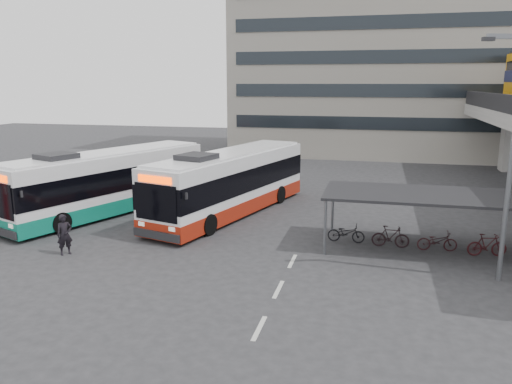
% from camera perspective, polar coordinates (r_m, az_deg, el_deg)
% --- Properties ---
extents(ground, '(120.00, 120.00, 0.00)m').
position_cam_1_polar(ground, '(21.62, -2.42, -7.37)').
color(ground, '#28282B').
rests_on(ground, ground).
extents(bike_shelter, '(10.00, 4.00, 2.54)m').
position_cam_1_polar(bike_shelter, '(23.43, 20.15, -2.68)').
color(bike_shelter, '#595B60').
rests_on(bike_shelter, ground).
extents(office_block, '(30.00, 15.00, 25.00)m').
position_cam_1_polar(office_block, '(55.77, 14.65, 17.35)').
color(office_block, gray).
rests_on(office_block, ground).
extents(road_markings, '(0.15, 7.60, 0.01)m').
position_cam_1_polar(road_markings, '(18.35, 2.58, -11.05)').
color(road_markings, beige).
rests_on(road_markings, ground).
extents(bus_main, '(6.13, 13.13, 3.80)m').
position_cam_1_polar(bus_main, '(28.16, -2.91, 1.03)').
color(bus_main, white).
rests_on(bus_main, ground).
extents(bus_teal, '(7.17, 12.91, 3.78)m').
position_cam_1_polar(bus_teal, '(29.56, -16.47, 1.06)').
color(bus_teal, white).
rests_on(bus_teal, ground).
extents(pedestrian, '(0.75, 0.77, 1.78)m').
position_cam_1_polar(pedestrian, '(23.11, -21.03, -4.57)').
color(pedestrian, black).
rests_on(pedestrian, ground).
extents(lamp_post, '(1.53, 0.63, 8.95)m').
position_cam_1_polar(lamp_post, '(19.99, 27.03, 4.72)').
color(lamp_post, '#595B60').
rests_on(lamp_post, ground).
extents(sign_totem_mid, '(0.58, 0.23, 2.68)m').
position_cam_1_polar(sign_totem_mid, '(27.94, -25.91, -1.11)').
color(sign_totem_mid, '#B50B0F').
rests_on(sign_totem_mid, ground).
extents(sign_totem_north, '(0.57, 0.33, 2.71)m').
position_cam_1_polar(sign_totem_north, '(33.14, -21.39, 1.26)').
color(sign_totem_north, '#B50B0F').
rests_on(sign_totem_north, ground).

